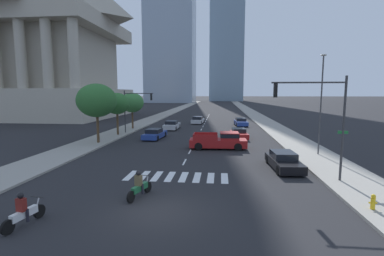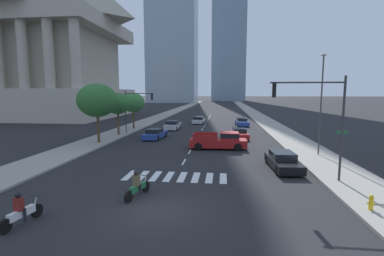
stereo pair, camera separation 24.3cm
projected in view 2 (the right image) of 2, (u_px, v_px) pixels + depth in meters
ground_plane at (156, 211)px, 13.24m from camera, size 800.00×800.00×0.00m
sidewalk_east at (278, 130)px, 41.60m from camera, size 4.00×260.00×0.15m
sidewalk_west at (131, 128)px, 44.03m from camera, size 4.00×260.00×0.15m
crosswalk_near at (176, 177)px, 18.65m from camera, size 6.75×2.28×0.01m
lane_divider_center at (204, 126)px, 46.26m from camera, size 0.14×50.00×0.01m
motorcycle_lead at (21, 212)px, 11.79m from camera, size 0.72×2.17×1.49m
motorcycle_trailing at (137, 187)px, 14.96m from camera, size 0.94×2.15×1.49m
pickup_truck at (221, 141)px, 27.74m from camera, size 5.61×2.13×1.67m
sedan_blue_0 at (242, 122)px, 46.92m from camera, size 2.17×4.51×1.30m
sedan_red_1 at (239, 134)px, 34.16m from camera, size 2.09×4.39×1.21m
sedan_silver_2 at (173, 125)px, 42.53m from camera, size 2.03×4.68×1.32m
sedan_black_3 at (283, 161)px, 20.51m from camera, size 2.06×4.76×1.23m
sedan_silver_4 at (199, 120)px, 50.39m from camera, size 2.17×4.39×1.28m
sedan_blue_5 at (155, 134)px, 33.98m from camera, size 2.20×4.79×1.23m
fire_hydrant at (371, 202)px, 13.00m from camera, size 0.36×0.20×0.72m
traffic_signal_near at (317, 110)px, 16.99m from camera, size 4.64×0.28×6.40m
traffic_signal_far at (136, 104)px, 37.54m from camera, size 4.20×0.28×5.67m
street_lamp_east at (321, 98)px, 24.09m from camera, size 0.50×0.24×8.64m
street_tree_nearest at (97, 100)px, 30.11m from camera, size 4.21×4.21×6.34m
street_tree_second at (118, 104)px, 35.99m from camera, size 3.21×3.21×5.35m
street_tree_third at (133, 103)px, 42.11m from camera, size 3.46×3.46×5.36m
war_memorial at (50, 29)px, 62.80m from camera, size 29.03×29.03×38.38m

